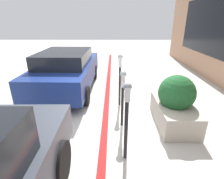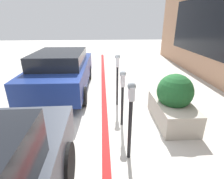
# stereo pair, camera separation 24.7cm
# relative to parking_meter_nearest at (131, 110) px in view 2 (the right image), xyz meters

# --- Properties ---
(ground_plane) EXTENTS (40.00, 40.00, 0.00)m
(ground_plane) POSITION_rel_parking_meter_nearest_xyz_m (1.13, 0.37, -1.05)
(ground_plane) COLOR beige
(curb_strip) EXTENTS (19.00, 0.16, 0.04)m
(curb_strip) POSITION_rel_parking_meter_nearest_xyz_m (1.13, 0.45, -1.03)
(curb_strip) COLOR red
(curb_strip) RESTS_ON ground_plane
(parking_meter_nearest) EXTENTS (0.17, 0.15, 1.57)m
(parking_meter_nearest) POSITION_rel_parking_meter_nearest_xyz_m (0.00, 0.00, 0.00)
(parking_meter_nearest) COLOR black
(parking_meter_nearest) RESTS_ON ground_plane
(parking_meter_second) EXTENTS (0.18, 0.15, 1.44)m
(parking_meter_second) POSITION_rel_parking_meter_nearest_xyz_m (1.15, 0.01, -0.03)
(parking_meter_second) COLOR black
(parking_meter_second) RESTS_ON ground_plane
(parking_meter_middle) EXTENTS (0.17, 0.15, 1.61)m
(parking_meter_middle) POSITION_rel_parking_meter_nearest_xyz_m (2.29, 0.04, 0.08)
(parking_meter_middle) COLOR black
(parking_meter_middle) RESTS_ON ground_plane
(planter_box) EXTENTS (1.61, 0.90, 1.30)m
(planter_box) POSITION_rel_parking_meter_nearest_xyz_m (1.24, -1.32, -0.50)
(planter_box) COLOR #B2A899
(planter_box) RESTS_ON ground_plane
(parked_car_middle) EXTENTS (4.32, 1.93, 1.49)m
(parked_car_middle) POSITION_rel_parking_meter_nearest_xyz_m (3.60, 1.97, -0.27)
(parked_car_middle) COLOR navy
(parked_car_middle) RESTS_ON ground_plane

